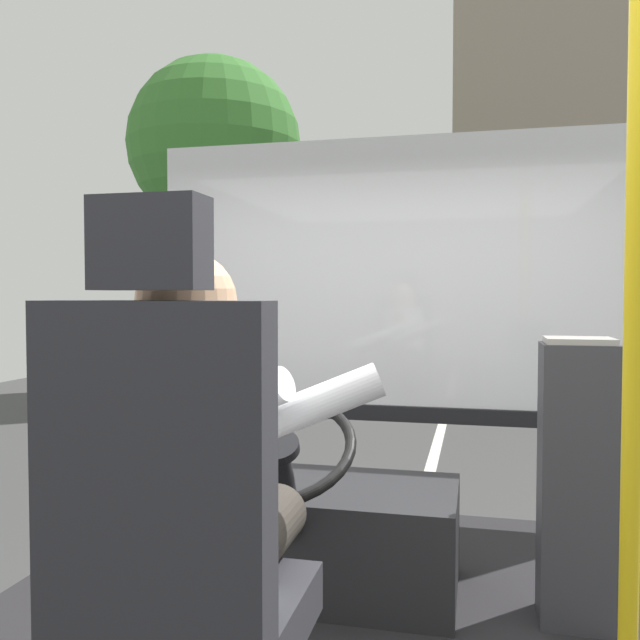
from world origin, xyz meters
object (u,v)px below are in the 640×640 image
Objects in this scene: bus_driver at (198,467)px; handrail_pole at (633,357)px; driver_seat at (177,564)px; fare_box at (577,481)px; steering_console at (312,532)px.

handrail_pole is (0.96, 0.26, 0.25)m from bus_driver.
driver_seat is 0.21m from bus_driver.
driver_seat is 1.66× the size of bus_driver.
bus_driver is 1.41m from fare_box.
bus_driver is at bearing -164.99° from handrail_pole.
bus_driver is 0.81× the size of fare_box.
steering_console is (0.00, 1.06, -0.52)m from bus_driver.
driver_seat reaches higher than fare_box.
steering_console is at bearing 140.19° from handrail_pole.
fare_box is at bearing 90.71° from handrail_pole.
handrail_pole is (0.96, -0.80, 0.77)m from steering_console.
driver_seat is 1.47m from fare_box.
driver_seat is at bearing -130.28° from fare_box.
driver_seat is at bearing -90.00° from bus_driver.
bus_driver reaches higher than fare_box.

